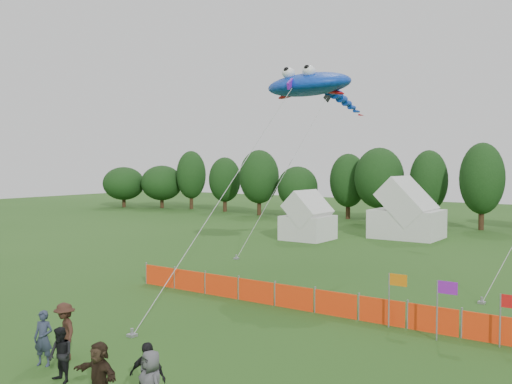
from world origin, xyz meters
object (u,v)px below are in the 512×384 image
Objects in this scene: barrier_fence at (335,304)px; spectator_d at (147,377)px; tent_left at (308,220)px; spectator_a at (43,338)px; spectator_c at (65,331)px; stingray_kite at (312,86)px; tent_right at (407,215)px; spectator_b at (61,355)px; spectator_f at (99,375)px.

spectator_d reaches higher than barrier_fence.
tent_left is 2.12× the size of spectator_a.
stingray_kite is at bearing 112.47° from spectator_c.
tent_right is at bearing 103.98° from barrier_fence.
stingray_kite is (-2.24, 18.48, 9.83)m from spectator_b.
tent_right reaches higher than spectator_b.
stingray_kite is at bearing -59.26° from tent_left.
spectator_b is at bearing 169.70° from spectator_d.
stingray_kite is (-4.47, 18.94, 9.77)m from spectator_f.
tent_right is 3.19× the size of spectator_a.
spectator_b is (3.04, -35.94, -1.16)m from tent_right.
tent_left reaches higher than barrier_fence.
tent_left is 31.73m from spectator_b.
spectator_d reaches higher than spectator_f.
spectator_a is 20.43m from stingray_kite.
tent_left is 0.17× the size of barrier_fence.
spectator_a is 0.93× the size of spectator_c.
spectator_f is at bearing -169.11° from spectator_d.
tent_left reaches higher than spectator_d.
spectator_a is at bearing 163.46° from spectator_d.
stingray_kite reaches higher than spectator_c.
stingray_kite is (7.05, -11.86, 9.00)m from tent_left.
spectator_c is 5.10m from spectator_d.
spectator_b is 0.93× the size of spectator_f.
stingray_kite reaches higher than tent_right.
spectator_c is at bearing 58.54° from spectator_a.
tent_right is 19.51m from stingray_kite.
spectator_b is (-3.20, -10.85, 0.29)m from barrier_fence.
spectator_d is 21.62m from stingray_kite.
spectator_b is 0.86× the size of spectator_c.
spectator_b is at bearing -19.75° from spectator_c.
tent_left is 16.47m from stingray_kite.
spectator_d is (5.06, -0.50, 0.04)m from spectator_a.
spectator_f is (3.82, -1.00, -0.00)m from spectator_a.
stingray_kite is at bearing 125.52° from barrier_fence.
spectator_b reaches higher than barrier_fence.
tent_left is at bearing 101.96° from spectator_d.
spectator_c is 4.09m from spectator_f.
barrier_fence is 10.71m from spectator_c.
barrier_fence is 11.32m from spectator_b.
spectator_f reaches higher than barrier_fence.
spectator_c is (1.56, -34.70, -1.04)m from tent_right.
spectator_d reaches higher than spectator_b.
spectator_b is 0.88× the size of spectator_d.
tent_left is 2.02× the size of spectator_d.
spectator_c is 1.02× the size of spectator_d.
tent_left reaches higher than spectator_a.
spectator_c is (7.80, -29.10, -0.70)m from tent_left.
spectator_a is at bearing -78.65° from spectator_c.
spectator_c is 1.08× the size of spectator_f.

